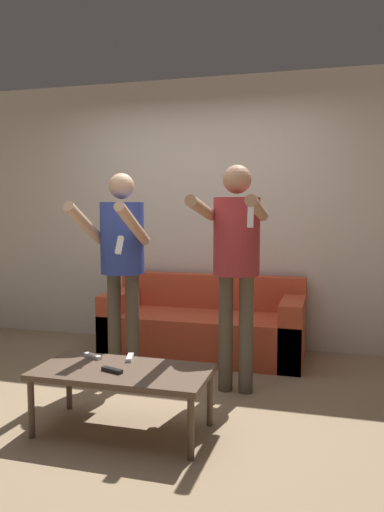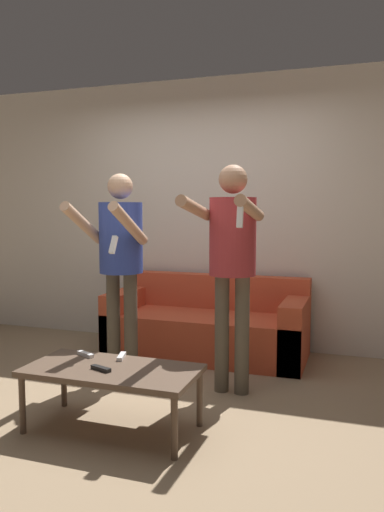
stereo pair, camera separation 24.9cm
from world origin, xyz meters
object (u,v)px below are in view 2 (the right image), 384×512
remote_far (121,356)px  remote_near (101,369)px  person_standing_left (120,251)px  coffee_table (112,374)px  couch (207,328)px  person_standing_right (232,250)px  remote_mid (86,354)px

remote_far → remote_near: bearing=-91.2°
person_standing_left → coffee_table: person_standing_left is taller
couch → person_standing_right: person_standing_right is taller
coffee_table → remote_near: bearing=-118.4°
person_standing_left → remote_mid: (0.08, -0.69, -0.64)m
person_standing_right → remote_far: bearing=-131.9°
couch → coffee_table: 1.75m
remote_near → remote_far: (0.01, 0.27, 0.00)m
person_standing_left → remote_mid: 0.95m
couch → person_standing_left: person_standing_left is taller
remote_mid → person_standing_left: bearing=96.8°
person_standing_left → remote_far: bearing=-63.0°
person_standing_left → person_standing_right: (0.92, -0.00, 0.04)m
coffee_table → remote_far: remote_far is taller
person_standing_right → coffee_table: bearing=-123.1°
person_standing_right → coffee_table: 1.25m
couch → person_standing_left: (-0.46, -0.89, 0.80)m
remote_near → remote_mid: 0.34m
remote_far → remote_mid: bearing=-172.1°
remote_near → remote_far: bearing=88.8°
couch → coffee_table: size_ratio=1.71×
remote_near → remote_far: size_ratio=1.00×
couch → coffee_table: bearing=-93.1°
remote_near → remote_mid: bearing=136.6°
coffee_table → remote_mid: size_ratio=7.24×
couch → remote_near: size_ratio=12.15×
couch → person_standing_left: size_ratio=1.11×
coffee_table → person_standing_right: bearing=56.9°
couch → person_standing_right: 1.31m
person_standing_left → couch: bearing=62.6°
couch → remote_far: 1.56m
person_standing_left → coffee_table: bearing=-66.7°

